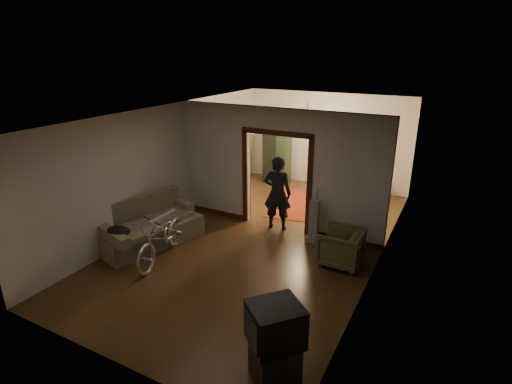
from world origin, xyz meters
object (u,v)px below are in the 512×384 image
Objects in this scene: sofa at (150,222)px; bicycle at (162,237)px; person at (277,193)px; desk at (351,184)px; armchair at (340,247)px; locker at (277,158)px.

bicycle is at bearing -14.62° from sofa.
desk is at bearing -119.16° from person.
armchair is at bearing 31.84° from sofa.
sofa reaches higher than armchair.
armchair is 0.46× the size of person.
person is at bearing 59.80° from sofa.
person is 3.10m from desk.
person is (1.42, 2.38, 0.40)m from bicycle.
desk is at bearing 74.63° from sofa.
armchair is 2.07m from person.
person is at bearing -119.96° from desk.
sofa is 1.38× the size of locker.
locker is (-3.24, 4.01, 0.43)m from armchair.
armchair is 5.17m from locker.
person reaches higher than bicycle.
desk is (-0.83, 3.82, 0.02)m from armchair.
locker is 2.45m from desk.
bicycle is at bearing -64.83° from armchair.
locker is (-0.03, 5.47, 0.31)m from bicycle.
person reaches higher than locker.
sofa is at bearing 32.12° from person.
desk reaches higher than armchair.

